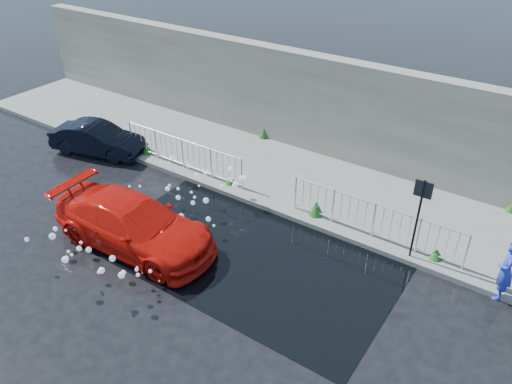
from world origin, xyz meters
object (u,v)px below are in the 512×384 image
red_car (134,224)px  dark_car (97,139)px  sign_post (420,207)px  person (506,270)px

red_car → dark_car: red_car is taller
sign_post → person: bearing=-2.5°
dark_car → person: person is taller
dark_car → person: size_ratio=2.09×
red_car → person: bearing=-71.0°
red_car → person: person is taller
sign_post → person: (2.27, -0.10, -0.89)m
sign_post → person: sign_post is taller
red_car → dark_car: bearing=55.9°
sign_post → red_car: size_ratio=0.51×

